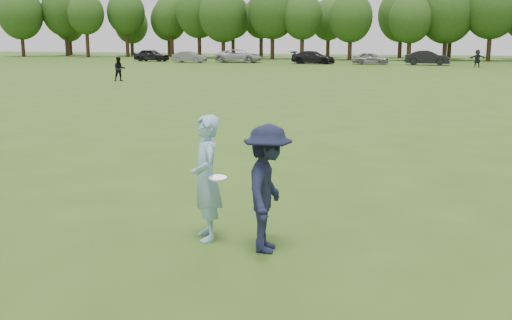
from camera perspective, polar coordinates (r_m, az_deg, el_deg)
The scene contains 13 objects.
ground at distance 9.43m, azimuth -0.62°, elevation -7.33°, with size 200.00×200.00×0.00m, color #355417.
thrower at distance 9.13m, azimuth -4.76°, elevation -1.72°, with size 0.70×0.46×1.92m, color #8FBDDE.
defender at distance 8.60m, azimuth 1.11°, elevation -2.73°, with size 1.21×0.69×1.87m, color #181B35.
player_far_a at distance 43.62m, azimuth -12.89°, elevation 8.46°, with size 0.83×0.65×1.70m, color black.
player_far_d at distance 66.00m, azimuth 20.34°, elevation 9.06°, with size 1.67×0.53×1.80m, color black.
car_a at distance 78.49m, azimuth -9.92°, elevation 9.81°, with size 1.82×4.51×1.54m, color black.
car_b at distance 73.65m, azimuth -6.36°, elevation 9.72°, with size 1.43×4.10×1.35m, color slate.
car_c at distance 73.39m, azimuth -1.65°, elevation 9.87°, with size 2.62×5.68×1.58m, color #B1B0B5.
car_d at distance 70.26m, azimuth 5.47°, elevation 9.70°, with size 2.05×5.05×1.47m, color black.
car_e at distance 69.32m, azimuth 10.86°, elevation 9.48°, with size 1.62×4.03×1.37m, color gray.
car_f at distance 69.30m, azimuth 16.03°, elevation 9.33°, with size 1.67×4.79×1.58m, color black.
disc_in_play at distance 8.84m, azimuth -3.66°, elevation -1.71°, with size 0.33×0.33×0.05m.
treeline at distance 85.45m, azimuth 17.72°, elevation 13.26°, with size 130.35×18.39×11.74m.
Camera 1 is at (2.73, -8.49, 3.07)m, focal length 42.00 mm.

